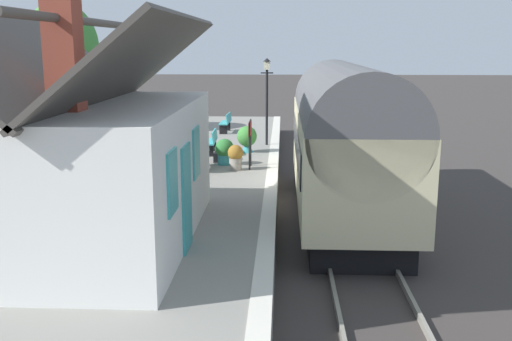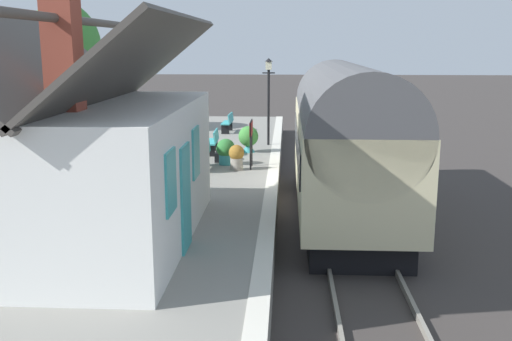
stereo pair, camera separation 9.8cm
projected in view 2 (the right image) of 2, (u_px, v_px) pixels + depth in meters
The scene contains 21 objects.
ground_plane at pixel (311, 209), 17.63m from camera, with size 160.00×160.00×0.00m, color #383330.
platform at pixel (174, 193), 17.76m from camera, with size 32.00×6.31×0.83m, color gray.
platform_edge_coping at pixel (272, 181), 17.52m from camera, with size 32.00×0.36×0.02m, color beige.
rail_near at pixel (366, 207), 17.53m from camera, with size 52.00×0.08×0.14m, color gray.
rail_far at pixel (317, 207), 17.61m from camera, with size 52.00×0.08×0.14m, color gray.
train at pixel (346, 140), 16.37m from camera, with size 9.72×2.73×4.32m.
station_building at pixel (92, 166), 11.99m from camera, with size 7.07×4.22×5.90m.
bench_near_building at pixel (228, 122), 27.20m from camera, with size 1.42×0.49×0.88m.
bench_mid_platform at pixel (201, 155), 19.05m from camera, with size 1.42×0.50×0.88m.
bench_by_lamp at pixel (213, 141), 21.85m from camera, with size 1.41×0.47×0.88m.
bench_platform_end at pixel (202, 154), 19.19m from camera, with size 1.42×0.49×0.88m.
planter_edge_far at pixel (153, 131), 25.82m from camera, with size 0.73×0.32×0.55m.
planter_under_sign at pixel (193, 134), 23.51m from camera, with size 0.63×0.63×0.92m.
planter_by_door at pixel (226, 151), 19.87m from camera, with size 0.63×0.63×0.89m.
planter_bench_right at pixel (220, 153), 20.62m from camera, with size 0.90×0.32×0.59m.
planter_edge_near at pixel (191, 119), 29.08m from camera, with size 0.38×0.38×0.73m.
planter_bench_left at pixel (236, 156), 19.02m from camera, with size 0.50×0.50×0.84m.
planter_corner_building at pixel (248, 138), 22.16m from camera, with size 0.75×0.75×1.02m.
lamp_post_platform at pixel (269, 84), 23.37m from camera, with size 0.32×0.50×3.47m.
station_sign_board at pixel (251, 132), 19.20m from camera, with size 0.96×0.06×1.57m.
tree_far_left at pixel (64, 49), 26.69m from camera, with size 3.58×3.33×6.75m.
Camera 2 is at (-17.06, 0.77, 4.84)m, focal length 41.20 mm.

